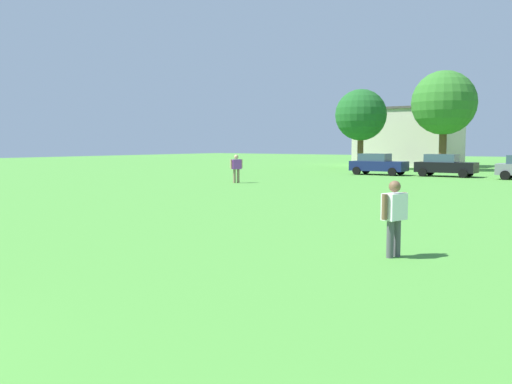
# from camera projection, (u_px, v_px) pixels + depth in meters

# --- Properties ---
(ground_plane) EXTENTS (160.00, 160.00, 0.00)m
(ground_plane) POSITION_uv_depth(u_px,v_px,m) (450.00, 189.00, 30.07)
(ground_plane) COLOR #4C9338
(adult_bystander) EXTENTS (0.45, 0.77, 1.68)m
(adult_bystander) POSITION_uv_depth(u_px,v_px,m) (394.00, 212.00, 12.10)
(adult_bystander) COLOR #4C4C51
(adult_bystander) RESTS_ON ground
(bystander_near_trees) EXTENTS (0.57, 0.75, 1.77)m
(bystander_near_trees) POSITION_uv_depth(u_px,v_px,m) (236.00, 166.00, 34.87)
(bystander_near_trees) COLOR #8C7259
(bystander_near_trees) RESTS_ON ground
(parked_car_navy_0) EXTENTS (4.30, 2.02, 1.68)m
(parked_car_navy_0) POSITION_uv_depth(u_px,v_px,m) (378.00, 164.00, 43.79)
(parked_car_navy_0) COLOR #141E4C
(parked_car_navy_0) RESTS_ON ground
(parked_car_black_1) EXTENTS (4.30, 2.02, 1.68)m
(parked_car_black_1) POSITION_uv_depth(u_px,v_px,m) (445.00, 165.00, 41.49)
(parked_car_black_1) COLOR black
(parked_car_black_1) RESTS_ON ground
(tree_far_left) EXTENTS (4.90, 4.90, 7.64)m
(tree_far_left) POSITION_uv_depth(u_px,v_px,m) (361.00, 115.00, 53.17)
(tree_far_left) COLOR brown
(tree_far_left) RESTS_ON ground
(tree_center) EXTENTS (5.82, 5.82, 9.07)m
(tree_center) POSITION_uv_depth(u_px,v_px,m) (444.00, 103.00, 50.46)
(tree_center) COLOR brown
(tree_center) RESTS_ON ground
(house_right) EXTENTS (10.26, 8.64, 6.28)m
(house_right) POSITION_uv_depth(u_px,v_px,m) (409.00, 137.00, 60.81)
(house_right) COLOR beige
(house_right) RESTS_ON ground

